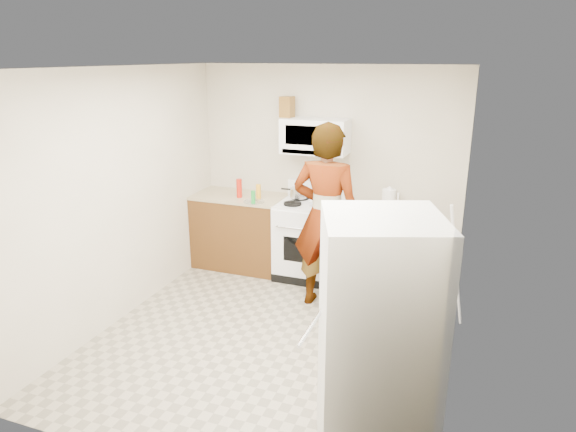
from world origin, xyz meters
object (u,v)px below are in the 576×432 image
at_px(fridge, 377,345).
at_px(kettle, 389,197).
at_px(person, 326,218).
at_px(gas_range, 311,238).
at_px(microwave, 315,136).
at_px(saucepan, 298,193).

height_order(fridge, kettle, fridge).
distance_m(person, fridge, 2.23).
bearing_deg(gas_range, kettle, 13.15).
distance_m(microwave, person, 1.13).
bearing_deg(fridge, person, 94.78).
distance_m(fridge, saucepan, 3.16).
bearing_deg(fridge, kettle, 78.56).
relative_size(fridge, kettle, 8.99).
bearing_deg(microwave, saucepan, -169.37).
bearing_deg(kettle, gas_range, -147.22).
bearing_deg(person, saucepan, -50.90).
bearing_deg(microwave, kettle, 4.99).
distance_m(gas_range, microwave, 1.22).
bearing_deg(saucepan, fridge, -61.70).
relative_size(gas_range, saucepan, 5.58).
height_order(microwave, kettle, microwave).
height_order(gas_range, person, person).
xyz_separation_m(gas_range, kettle, (0.87, 0.20, 0.54)).
bearing_deg(gas_range, saucepan, 154.41).
relative_size(microwave, saucepan, 3.76).
xyz_separation_m(microwave, kettle, (0.87, 0.08, -0.67)).
relative_size(gas_range, fridge, 0.66).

